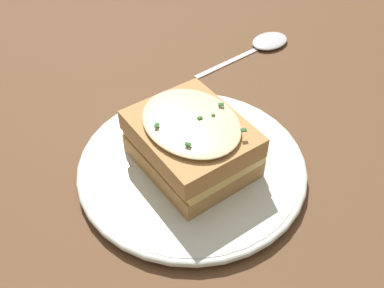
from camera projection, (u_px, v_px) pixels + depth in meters
ground_plane at (171, 166)px, 0.53m from camera, size 2.40×2.40×0.00m
dinner_plate at (192, 166)px, 0.52m from camera, size 0.26×0.26×0.01m
sandwich at (192, 142)px, 0.49m from camera, size 0.17×0.16×0.07m
spoon at (265, 43)px, 0.71m from camera, size 0.13×0.16×0.01m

